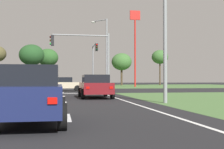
{
  "coord_description": "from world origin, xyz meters",
  "views": [
    {
      "loc": [
        3.24,
        -3.6,
        1.18
      ],
      "look_at": [
        9.6,
        33.07,
        1.87
      ],
      "focal_mm": 47.98,
      "sensor_mm": 36.0,
      "label": 1
    }
  ],
  "objects": [
    {
      "name": "treeline_fourth",
      "position": [
        0.5,
        64.2,
        6.14
      ],
      "size": [
        4.62,
        4.62,
        8.13
      ],
      "color": "#423323",
      "rests_on": "ground"
    },
    {
      "name": "grass_verge_far_right",
      "position": [
        25.5,
        54.5,
        0.0
      ],
      "size": [
        35.0,
        35.0,
        0.01
      ],
      "primitive_type": "cube",
      "color": "#476B38",
      "rests_on": "ground"
    },
    {
      "name": "car_beige_fourth",
      "position": [
        3.65,
        28.43,
        0.76
      ],
      "size": [
        4.17,
        2.06,
        1.47
      ],
      "rotation": [
        0.0,
        0.0,
        -1.57
      ],
      "color": "#BCAD8E",
      "rests_on": "ground"
    },
    {
      "name": "car_red_third",
      "position": [
        2.2,
        18.1,
        0.75
      ],
      "size": [
        1.95,
        4.21,
        1.47
      ],
      "color": "#A31919",
      "rests_on": "ground"
    },
    {
      "name": "lane_dash_second",
      "position": [
        3.5,
        11.87,
        0.01
      ],
      "size": [
        0.14,
        2.0,
        0.01
      ],
      "primitive_type": "cube",
      "color": "silver",
      "rests_on": "ground"
    },
    {
      "name": "treeline_fifth",
      "position": [
        16.86,
        62.26,
        5.27
      ],
      "size": [
        4.54,
        4.54,
        7.23
      ],
      "color": "#423323",
      "rests_on": "ground"
    },
    {
      "name": "ground_plane",
      "position": [
        0.0,
        30.0,
        0.0
      ],
      "size": [
        200.0,
        200.0,
        0.0
      ],
      "primitive_type": "plane",
      "color": "black"
    },
    {
      "name": "car_navy_near",
      "position": [
        2.43,
        4.8,
        0.79
      ],
      "size": [
        1.95,
        4.17,
        1.55
      ],
      "color": "#161E47",
      "rests_on": "ground"
    },
    {
      "name": "crosswalk_bar_fifth",
      "position": [
        -1.8,
        24.8,
        0.01
      ],
      "size": [
        0.7,
        2.8,
        0.01
      ],
      "primitive_type": "cube",
      "color": "silver",
      "rests_on": "ground"
    },
    {
      "name": "lane_dash_near",
      "position": [
        3.5,
        5.87,
        0.01
      ],
      "size": [
        0.14,
        2.0,
        0.01
      ],
      "primitive_type": "cube",
      "color": "silver",
      "rests_on": "ground"
    },
    {
      "name": "car_maroon_second",
      "position": [
        5.53,
        16.13,
        0.78
      ],
      "size": [
        2.05,
        4.58,
        1.52
      ],
      "color": "maroon",
      "rests_on": "ground"
    },
    {
      "name": "lane_dash_third",
      "position": [
        3.5,
        17.87,
        0.01
      ],
      "size": [
        0.14,
        2.0,
        0.01
      ],
      "primitive_type": "cube",
      "color": "silver",
      "rests_on": "ground"
    },
    {
      "name": "fastfood_pole_sign",
      "position": [
        16.03,
        46.75,
        9.53
      ],
      "size": [
        1.8,
        0.4,
        13.26
      ],
      "color": "red",
      "rests_on": "ground"
    },
    {
      "name": "edge_line_right",
      "position": [
        6.85,
        12.0,
        0.01
      ],
      "size": [
        0.14,
        24.0,
        0.01
      ],
      "primitive_type": "cube",
      "color": "silver",
      "rests_on": "ground"
    },
    {
      "name": "treeline_third",
      "position": [
        -2.59,
        59.93,
        6.35
      ],
      "size": [
        5.12,
        5.12,
        8.54
      ],
      "color": "#423323",
      "rests_on": "ground"
    },
    {
      "name": "treeline_sixth",
      "position": [
        25.68,
        61.72,
        6.42
      ],
      "size": [
        3.75,
        3.75,
        8.06
      ],
      "color": "#423323",
      "rests_on": "ground"
    },
    {
      "name": "street_lamp_near",
      "position": [
        8.75,
        11.11,
        5.25
      ],
      "size": [
        2.28,
        0.71,
        9.42
      ],
      "color": "gray",
      "rests_on": "ground"
    },
    {
      "name": "stop_bar_near",
      "position": [
        3.8,
        23.0,
        0.01
      ],
      "size": [
        6.4,
        0.5,
        0.01
      ],
      "primitive_type": "cube",
      "color": "silver",
      "rests_on": "ground"
    },
    {
      "name": "median_island_far",
      "position": [
        0.0,
        55.0,
        0.07
      ],
      "size": [
        1.2,
        36.0,
        0.14
      ],
      "primitive_type": "cube",
      "color": "#ADA89E",
      "rests_on": "ground"
    },
    {
      "name": "crosswalk_bar_sixth",
      "position": [
        -0.65,
        24.8,
        0.01
      ],
      "size": [
        0.7,
        2.8,
        0.01
      ],
      "primitive_type": "cube",
      "color": "silver",
      "rests_on": "ground"
    },
    {
      "name": "pedestrian_at_median",
      "position": [
        0.1,
        42.06,
        1.15
      ],
      "size": [
        0.34,
        0.34,
        1.68
      ],
      "rotation": [
        0.0,
        0.0,
        4.18
      ],
      "color": "#335184",
      "rests_on": "median_island_far"
    },
    {
      "name": "street_lamp_second",
      "position": [
        8.41,
        30.83,
        4.69
      ],
      "size": [
        1.79,
        1.57,
        8.33
      ],
      "color": "gray",
      "rests_on": "ground"
    },
    {
      "name": "traffic_signal_far_right",
      "position": [
        7.6,
        35.06,
        4.07
      ],
      "size": [
        0.32,
        4.46,
        5.96
      ],
      "color": "gray",
      "rests_on": "ground"
    },
    {
      "name": "traffic_signal_near_right",
      "position": [
        5.6,
        23.4,
        3.82
      ],
      "size": [
        5.39,
        0.32,
        5.48
      ],
      "color": "gray",
      "rests_on": "ground"
    },
    {
      "name": "lane_dash_fourth",
      "position": [
        3.5,
        23.87,
        0.01
      ],
      "size": [
        0.14,
        2.0,
        0.01
      ],
      "primitive_type": "cube",
      "color": "silver",
      "rests_on": "ground"
    }
  ]
}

